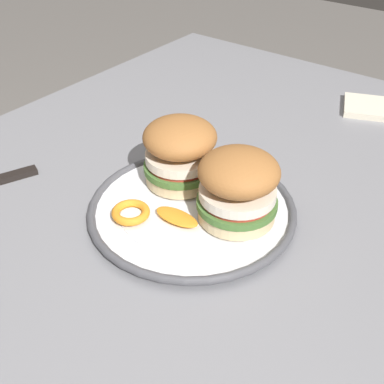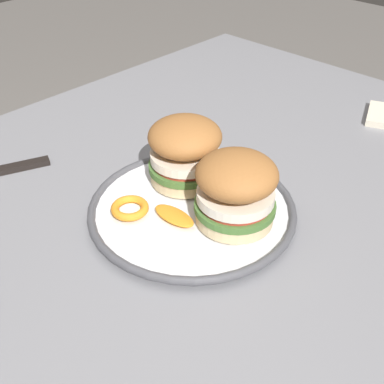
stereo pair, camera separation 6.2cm
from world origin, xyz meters
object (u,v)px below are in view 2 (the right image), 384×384
Objects in this scene: sandwich_half_left at (185,150)px; sandwich_half_right at (236,189)px; dinner_plate at (192,209)px; dining_table at (174,269)px.

sandwich_half_left is 0.12m from sandwich_half_right.
dinner_plate is 2.29× the size of sandwich_half_right.
dining_table is 0.19m from sandwich_half_right.
sandwich_half_right is (-0.04, 0.08, 0.17)m from dining_table.
sandwich_half_right reaches higher than dinner_plate.
dining_table is at bearing -60.89° from sandwich_half_right.
dinner_plate is at bearing 153.92° from dining_table.
sandwich_half_left is 0.98× the size of sandwich_half_right.
dinner_plate is 0.09m from sandwich_half_left.
dining_table is 10.42× the size of sandwich_half_left.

